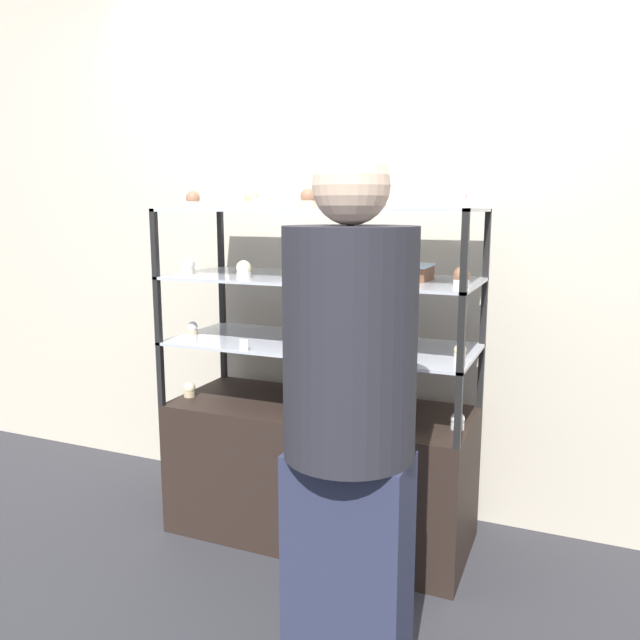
% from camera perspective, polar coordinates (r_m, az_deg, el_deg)
% --- Properties ---
extents(ground_plane, '(20.00, 20.00, 0.00)m').
position_cam_1_polar(ground_plane, '(2.92, 0.00, -18.83)').
color(ground_plane, '#2D2D33').
extents(back_wall, '(8.00, 0.05, 2.60)m').
position_cam_1_polar(back_wall, '(2.94, 3.15, 7.88)').
color(back_wall, beige).
rests_on(back_wall, ground_plane).
extents(display_base, '(1.29, 0.53, 0.58)m').
position_cam_1_polar(display_base, '(2.79, 0.00, -13.58)').
color(display_base, black).
rests_on(display_base, ground_plane).
extents(display_riser_lower, '(1.29, 0.53, 0.28)m').
position_cam_1_polar(display_riser_lower, '(2.62, 0.00, -2.43)').
color(display_riser_lower, black).
rests_on(display_riser_lower, display_base).
extents(display_riser_middle, '(1.29, 0.53, 0.28)m').
position_cam_1_polar(display_riser_middle, '(2.58, 0.00, 3.61)').
color(display_riser_middle, black).
rests_on(display_riser_middle, display_riser_lower).
extents(display_riser_upper, '(1.29, 0.53, 0.28)m').
position_cam_1_polar(display_riser_upper, '(2.56, 0.00, 9.80)').
color(display_riser_upper, black).
rests_on(display_riser_upper, display_riser_middle).
extents(layer_cake_centerpiece, '(0.17, 0.17, 0.11)m').
position_cam_1_polar(layer_cake_centerpiece, '(2.70, -0.31, -0.52)').
color(layer_cake_centerpiece, '#C66660').
rests_on(layer_cake_centerpiece, display_riser_lower).
extents(sheet_cake_frosted, '(0.26, 0.18, 0.06)m').
position_cam_1_polar(sheet_cake_frosted, '(2.49, 7.13, 4.42)').
color(sheet_cake_frosted, brown).
rests_on(sheet_cake_frosted, display_riser_middle).
extents(cupcake_0, '(0.05, 0.05, 0.07)m').
position_cam_1_polar(cupcake_0, '(2.87, -11.84, -6.27)').
color(cupcake_0, '#CCB28C').
rests_on(cupcake_0, display_base).
extents(cupcake_1, '(0.05, 0.05, 0.07)m').
position_cam_1_polar(cupcake_1, '(2.62, -0.39, -7.68)').
color(cupcake_1, white).
rests_on(cupcake_1, display_base).
extents(cupcake_2, '(0.05, 0.05, 0.07)m').
position_cam_1_polar(cupcake_2, '(2.47, 12.47, -9.01)').
color(cupcake_2, white).
rests_on(cupcake_2, display_base).
extents(price_tag_0, '(0.04, 0.00, 0.04)m').
position_cam_1_polar(price_tag_0, '(2.41, 1.49, -9.52)').
color(price_tag_0, white).
rests_on(price_tag_0, display_base).
extents(cupcake_3, '(0.05, 0.05, 0.06)m').
position_cam_1_polar(cupcake_3, '(2.85, -11.57, -0.74)').
color(cupcake_3, '#CCB28C').
rests_on(cupcake_3, display_riser_lower).
extents(cupcake_4, '(0.05, 0.05, 0.06)m').
position_cam_1_polar(cupcake_4, '(2.39, 12.69, -2.84)').
color(cupcake_4, white).
rests_on(cupcake_4, display_riser_lower).
extents(price_tag_1, '(0.04, 0.00, 0.04)m').
position_cam_1_polar(price_tag_1, '(2.50, -6.97, -2.25)').
color(price_tag_1, white).
rests_on(price_tag_1, display_riser_lower).
extents(cupcake_5, '(0.06, 0.06, 0.07)m').
position_cam_1_polar(cupcake_5, '(2.75, -12.01, 4.81)').
color(cupcake_5, beige).
rests_on(cupcake_5, display_riser_middle).
extents(cupcake_6, '(0.06, 0.06, 0.07)m').
position_cam_1_polar(cupcake_6, '(2.57, -6.99, 4.61)').
color(cupcake_6, white).
rests_on(cupcake_6, display_riser_middle).
extents(cupcake_7, '(0.06, 0.06, 0.07)m').
position_cam_1_polar(cupcake_7, '(2.51, -0.81, 4.56)').
color(cupcake_7, white).
rests_on(cupcake_7, display_riser_middle).
extents(cupcake_8, '(0.06, 0.06, 0.07)m').
position_cam_1_polar(cupcake_8, '(2.32, 12.80, 3.86)').
color(cupcake_8, white).
rests_on(cupcake_8, display_riser_middle).
extents(price_tag_2, '(0.04, 0.00, 0.04)m').
position_cam_1_polar(price_tag_2, '(2.45, -7.00, 4.10)').
color(price_tag_2, white).
rests_on(price_tag_2, display_riser_middle).
extents(cupcake_9, '(0.06, 0.06, 0.08)m').
position_cam_1_polar(cupcake_9, '(2.80, -11.54, 10.69)').
color(cupcake_9, white).
rests_on(cupcake_9, display_riser_upper).
extents(cupcake_10, '(0.06, 0.06, 0.08)m').
position_cam_1_polar(cupcake_10, '(2.64, -6.27, 10.88)').
color(cupcake_10, white).
rests_on(cupcake_10, display_riser_upper).
extents(cupcake_11, '(0.06, 0.06, 0.08)m').
position_cam_1_polar(cupcake_11, '(2.43, -1.10, 11.02)').
color(cupcake_11, '#CCB28C').
rests_on(cupcake_11, display_riser_upper).
extents(cupcake_12, '(0.06, 0.06, 0.08)m').
position_cam_1_polar(cupcake_12, '(2.35, 5.38, 11.02)').
color(cupcake_12, beige).
rests_on(cupcake_12, display_riser_upper).
extents(cupcake_13, '(0.06, 0.06, 0.08)m').
position_cam_1_polar(cupcake_13, '(2.28, 12.54, 10.86)').
color(cupcake_13, white).
rests_on(cupcake_13, display_riser_upper).
extents(price_tag_3, '(0.04, 0.00, 0.04)m').
position_cam_1_polar(price_tag_3, '(2.41, -5.78, 10.64)').
color(price_tag_3, white).
rests_on(price_tag_3, display_riser_upper).
extents(customer_figure, '(0.37, 0.37, 1.57)m').
position_cam_1_polar(customer_figure, '(1.76, 2.68, -8.81)').
color(customer_figure, '#282D47').
rests_on(customer_figure, ground_plane).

